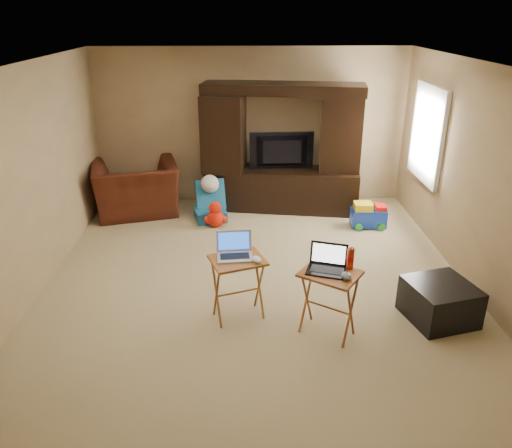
{
  "coord_description": "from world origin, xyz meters",
  "views": [
    {
      "loc": [
        -0.13,
        -5.33,
        3.01
      ],
      "look_at": [
        0.0,
        -0.2,
        0.8
      ],
      "focal_mm": 35.0,
      "sensor_mm": 36.0,
      "label": 1
    }
  ],
  "objects_px": {
    "mouse_right": "(346,276)",
    "water_bottle": "(350,259)",
    "television": "(282,152)",
    "push_toy": "(369,215)",
    "mouse_left": "(257,260)",
    "plush_toy": "(215,214)",
    "entertainment_center": "(282,149)",
    "child_rocker": "(210,201)",
    "tray_table_left": "(238,289)",
    "recliner": "(136,188)",
    "ottoman": "(440,302)",
    "laptop_right": "(327,261)",
    "laptop_left": "(235,247)",
    "tray_table_right": "(328,303)"
  },
  "relations": [
    {
      "from": "mouse_right",
      "to": "recliner",
      "type": "bearing_deg",
      "value": 127.69
    },
    {
      "from": "television",
      "to": "water_bottle",
      "type": "height_order",
      "value": "television"
    },
    {
      "from": "push_toy",
      "to": "mouse_left",
      "type": "bearing_deg",
      "value": -123.09
    },
    {
      "from": "entertainment_center",
      "to": "ottoman",
      "type": "xyz_separation_m",
      "value": [
        1.43,
        -3.23,
        -0.8
      ]
    },
    {
      "from": "television",
      "to": "ottoman",
      "type": "distance_m",
      "value": 3.57
    },
    {
      "from": "child_rocker",
      "to": "plush_toy",
      "type": "relative_size",
      "value": 1.51
    },
    {
      "from": "laptop_left",
      "to": "entertainment_center",
      "type": "bearing_deg",
      "value": 72.97
    },
    {
      "from": "mouse_left",
      "to": "plush_toy",
      "type": "bearing_deg",
      "value": 102.44
    },
    {
      "from": "entertainment_center",
      "to": "child_rocker",
      "type": "xyz_separation_m",
      "value": [
        -1.13,
        -0.47,
        -0.7
      ]
    },
    {
      "from": "tray_table_left",
      "to": "laptop_right",
      "type": "height_order",
      "value": "laptop_right"
    },
    {
      "from": "entertainment_center",
      "to": "tray_table_left",
      "type": "bearing_deg",
      "value": -93.34
    },
    {
      "from": "water_bottle",
      "to": "recliner",
      "type": "bearing_deg",
      "value": 130.1
    },
    {
      "from": "entertainment_center",
      "to": "television",
      "type": "relative_size",
      "value": 2.41
    },
    {
      "from": "television",
      "to": "push_toy",
      "type": "distance_m",
      "value": 1.65
    },
    {
      "from": "recliner",
      "to": "ottoman",
      "type": "bearing_deg",
      "value": 125.93
    },
    {
      "from": "television",
      "to": "mouse_right",
      "type": "relative_size",
      "value": 7.22
    },
    {
      "from": "ottoman",
      "to": "recliner",
      "type": "bearing_deg",
      "value": 140.48
    },
    {
      "from": "tray_table_left",
      "to": "mouse_left",
      "type": "distance_m",
      "value": 0.42
    },
    {
      "from": "recliner",
      "to": "push_toy",
      "type": "distance_m",
      "value": 3.62
    },
    {
      "from": "television",
      "to": "mouse_left",
      "type": "height_order",
      "value": "television"
    },
    {
      "from": "tray_table_left",
      "to": "laptop_left",
      "type": "distance_m",
      "value": 0.47
    },
    {
      "from": "recliner",
      "to": "child_rocker",
      "type": "height_order",
      "value": "recliner"
    },
    {
      "from": "tray_table_left",
      "to": "plush_toy",
      "type": "bearing_deg",
      "value": 78.85
    },
    {
      "from": "water_bottle",
      "to": "push_toy",
      "type": "bearing_deg",
      "value": 72.0
    },
    {
      "from": "tray_table_right",
      "to": "push_toy",
      "type": "bearing_deg",
      "value": 102.79
    },
    {
      "from": "tray_table_right",
      "to": "ottoman",
      "type": "bearing_deg",
      "value": 44.82
    },
    {
      "from": "push_toy",
      "to": "ottoman",
      "type": "height_order",
      "value": "ottoman"
    },
    {
      "from": "ottoman",
      "to": "tray_table_right",
      "type": "height_order",
      "value": "tray_table_right"
    },
    {
      "from": "laptop_left",
      "to": "water_bottle",
      "type": "height_order",
      "value": "laptop_left"
    },
    {
      "from": "ottoman",
      "to": "mouse_left",
      "type": "xyz_separation_m",
      "value": [
        -1.92,
        0.02,
        0.51
      ]
    },
    {
      "from": "tray_table_left",
      "to": "tray_table_right",
      "type": "xyz_separation_m",
      "value": [
        0.89,
        -0.32,
        0.0
      ]
    },
    {
      "from": "child_rocker",
      "to": "tray_table_right",
      "type": "distance_m",
      "value": 3.28
    },
    {
      "from": "laptop_right",
      "to": "plush_toy",
      "type": "bearing_deg",
      "value": 131.81
    },
    {
      "from": "push_toy",
      "to": "mouse_right",
      "type": "distance_m",
      "value": 2.97
    },
    {
      "from": "entertainment_center",
      "to": "push_toy",
      "type": "bearing_deg",
      "value": -23.89
    },
    {
      "from": "tray_table_right",
      "to": "water_bottle",
      "type": "height_order",
      "value": "water_bottle"
    },
    {
      "from": "push_toy",
      "to": "mouse_left",
      "type": "height_order",
      "value": "mouse_left"
    },
    {
      "from": "entertainment_center",
      "to": "ottoman",
      "type": "bearing_deg",
      "value": -57.36
    },
    {
      "from": "entertainment_center",
      "to": "mouse_left",
      "type": "bearing_deg",
      "value": -89.81
    },
    {
      "from": "mouse_right",
      "to": "television",
      "type": "bearing_deg",
      "value": 95.54
    },
    {
      "from": "recliner",
      "to": "push_toy",
      "type": "relative_size",
      "value": 2.44
    },
    {
      "from": "child_rocker",
      "to": "laptop_right",
      "type": "bearing_deg",
      "value": -80.56
    },
    {
      "from": "plush_toy",
      "to": "laptop_left",
      "type": "bearing_deg",
      "value": -82.17
    },
    {
      "from": "tray_table_right",
      "to": "tray_table_left",
      "type": "bearing_deg",
      "value": -165.37
    },
    {
      "from": "mouse_right",
      "to": "water_bottle",
      "type": "height_order",
      "value": "water_bottle"
    },
    {
      "from": "ottoman",
      "to": "mouse_left",
      "type": "height_order",
      "value": "mouse_left"
    },
    {
      "from": "laptop_left",
      "to": "television",
      "type": "bearing_deg",
      "value": 72.79
    },
    {
      "from": "television",
      "to": "tray_table_right",
      "type": "distance_m",
      "value": 3.48
    },
    {
      "from": "child_rocker",
      "to": "ottoman",
      "type": "relative_size",
      "value": 0.96
    },
    {
      "from": "tray_table_left",
      "to": "mouse_right",
      "type": "bearing_deg",
      "value": -42.67
    }
  ]
}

